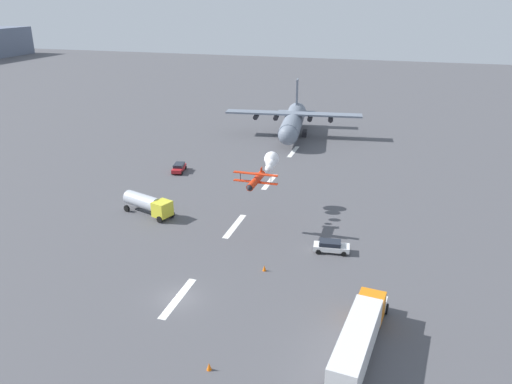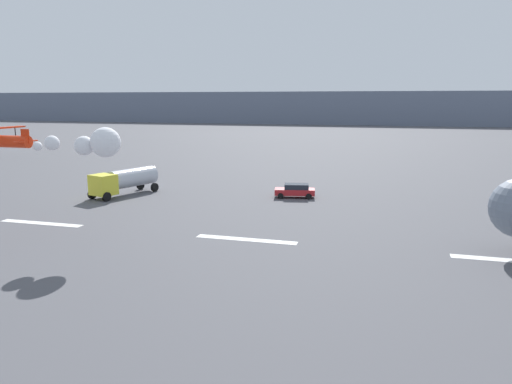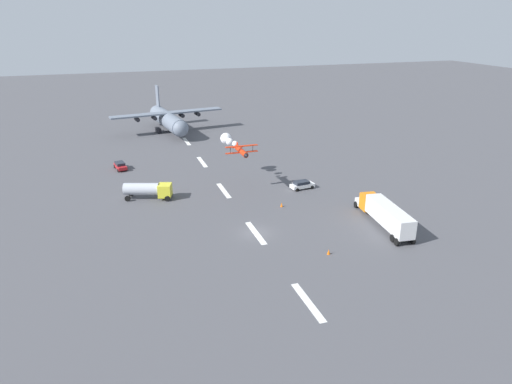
{
  "view_description": "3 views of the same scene",
  "coord_description": "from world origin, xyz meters",
  "views": [
    {
      "loc": [
        -41.62,
        -21.22,
        30.41
      ],
      "look_at": [
        18.17,
        -3.31,
        5.78
      ],
      "focal_mm": 35.21,
      "sensor_mm": 36.0,
      "label": 1
    },
    {
      "loc": [
        48.19,
        -34.97,
        10.62
      ],
      "look_at": [
        38.32,
        0.0,
        3.78
      ],
      "focal_mm": 34.42,
      "sensor_mm": 36.0,
      "label": 2
    },
    {
      "loc": [
        -59.17,
        19.69,
        30.45
      ],
      "look_at": [
        11.06,
        -3.73,
        2.07
      ],
      "focal_mm": 32.55,
      "sensor_mm": 36.0,
      "label": 3
    }
  ],
  "objects": [
    {
      "name": "fuel_tanker_truck",
      "position": [
        19.02,
        13.52,
        1.73
      ],
      "size": [
        5.12,
        8.61,
        2.9
      ],
      "color": "yellow",
      "rests_on": "ground"
    },
    {
      "name": "runway_stripe_4",
      "position": [
        0.0,
        0.0,
        0.01
      ],
      "size": [
        8.0,
        0.9,
        0.01
      ],
      "primitive_type": "cube",
      "color": "white",
      "rests_on": "ground"
    },
    {
      "name": "runway_stripe_5",
      "position": [
        18.77,
        0.0,
        0.01
      ],
      "size": [
        8.0,
        0.9,
        0.01
      ],
      "primitive_type": "cube",
      "color": "white",
      "rests_on": "ground"
    },
    {
      "name": "ground_plane",
      "position": [
        0.0,
        0.0,
        0.0
      ],
      "size": [
        440.0,
        440.0,
        0.0
      ],
      "primitive_type": "plane",
      "color": "#4C4C51",
      "rests_on": "ground"
    },
    {
      "name": "cargo_transport_plane",
      "position": [
        66.78,
        2.65,
        3.54
      ],
      "size": [
        24.95,
        30.87,
        11.54
      ],
      "color": "slate",
      "rests_on": "ground"
    },
    {
      "name": "traffic_cone_near",
      "position": [
        -9.38,
        -7.32,
        0.38
      ],
      "size": [
        0.44,
        0.44,
        0.75
      ],
      "primitive_type": "cone",
      "color": "orange",
      "rests_on": "ground"
    },
    {
      "name": "runway_stripe_6",
      "position": [
        37.54,
        0.0,
        0.01
      ],
      "size": [
        8.0,
        0.9,
        0.01
      ],
      "primitive_type": "cube",
      "color": "white",
      "rests_on": "ground"
    },
    {
      "name": "followme_car_yellow",
      "position": [
        15.08,
        -14.14,
        0.81
      ],
      "size": [
        2.46,
        4.68,
        1.52
      ],
      "color": "white",
      "rests_on": "ground"
    },
    {
      "name": "runway_stripe_7",
      "position": [
        56.32,
        0.0,
        0.01
      ],
      "size": [
        8.0,
        0.9,
        0.01
      ],
      "primitive_type": "cube",
      "color": "white",
      "rests_on": "ground"
    },
    {
      "name": "airport_staff_sedan",
      "position": [
        37.92,
        17.38,
        0.81
      ],
      "size": [
        4.64,
        2.69,
        1.52
      ],
      "color": "#B21E23",
      "rests_on": "ground"
    },
    {
      "name": "stunt_biplane_red",
      "position": [
        24.16,
        -3.14,
        7.46
      ],
      "size": [
        14.04,
        6.02,
        2.23
      ],
      "color": "red"
    },
    {
      "name": "traffic_cone_far",
      "position": [
        8.17,
        -7.34,
        0.38
      ],
      "size": [
        0.44,
        0.44,
        0.75
      ],
      "primitive_type": "cone",
      "color": "orange",
      "rests_on": "ground"
    },
    {
      "name": "runway_stripe_3",
      "position": [
        -18.77,
        0.0,
        0.01
      ],
      "size": [
        8.0,
        0.9,
        0.01
      ],
      "primitive_type": "cube",
      "color": "white",
      "rests_on": "ground"
    },
    {
      "name": "semi_truck_orange",
      "position": [
        -3.83,
        -19.5,
        2.13
      ],
      "size": [
        15.41,
        4.47,
        3.7
      ],
      "color": "silver",
      "rests_on": "ground"
    }
  ]
}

